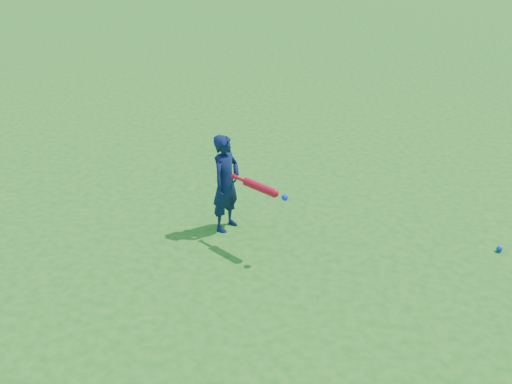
# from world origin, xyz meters

# --- Properties ---
(ground) EXTENTS (80.00, 80.00, 0.00)m
(ground) POSITION_xyz_m (0.00, 0.00, 0.00)
(ground) COLOR #206C19
(ground) RESTS_ON ground
(child) EXTENTS (0.43, 0.51, 1.19)m
(child) POSITION_xyz_m (-0.10, -0.56, 0.60)
(child) COLOR #0D1841
(child) RESTS_ON ground
(ground_ball_blue) EXTENTS (0.07, 0.07, 0.07)m
(ground_ball_blue) POSITION_xyz_m (3.07, -0.51, 0.03)
(ground_ball_blue) COLOR #0C2DCC
(ground_ball_blue) RESTS_ON ground
(bat_swing) EXTENTS (0.72, 0.50, 0.09)m
(bat_swing) POSITION_xyz_m (0.41, -0.96, 0.76)
(bat_swing) COLOR red
(bat_swing) RESTS_ON ground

